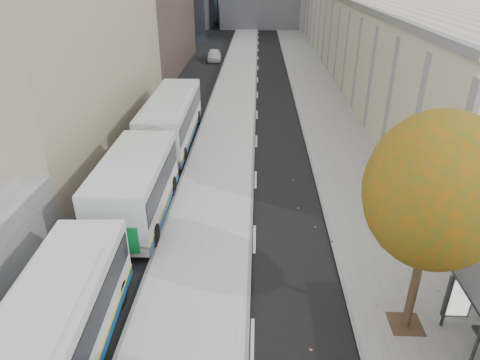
{
  "coord_description": "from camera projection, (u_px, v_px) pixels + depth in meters",
  "views": [
    {
      "loc": [
        -1.63,
        1.9,
        11.12
      ],
      "look_at": [
        -2.34,
        18.96,
        2.5
      ],
      "focal_mm": 32.0,
      "sensor_mm": 36.0,
      "label": 1
    }
  ],
  "objects": [
    {
      "name": "bus_platform",
      "position": [
        229.0,
        117.0,
        34.59
      ],
      "size": [
        4.25,
        150.0,
        0.15
      ],
      "primitive_type": "cube",
      "color": "#AEAEAE",
      "rests_on": "ground"
    },
    {
      "name": "sidewalk",
      "position": [
        329.0,
        119.0,
        34.31
      ],
      "size": [
        4.75,
        150.0,
        0.08
      ],
      "primitive_type": "cube",
      "color": "slate",
      "rests_on": "ground"
    },
    {
      "name": "building_tan",
      "position": [
        385.0,
        23.0,
        57.97
      ],
      "size": [
        18.0,
        92.0,
        8.0
      ],
      "primitive_type": "cube",
      "color": "tan",
      "rests_on": "ground"
    },
    {
      "name": "tree_c",
      "position": [
        436.0,
        192.0,
        12.36
      ],
      "size": [
        4.2,
        4.2,
        7.28
      ],
      "color": "#302317",
      "rests_on": "sidewalk"
    },
    {
      "name": "bus_far",
      "position": [
        159.0,
        141.0,
        25.45
      ],
      "size": [
        3.05,
        19.05,
        3.17
      ],
      "rotation": [
        0.0,
        0.0,
        0.01
      ],
      "color": "#B9BEC1",
      "rests_on": "ground"
    },
    {
      "name": "distant_car",
      "position": [
        214.0,
        55.0,
        54.87
      ],
      "size": [
        2.01,
        4.39,
        1.46
      ],
      "primitive_type": "imported",
      "rotation": [
        0.0,
        0.0,
        0.07
      ],
      "color": "silver",
      "rests_on": "ground"
    }
  ]
}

